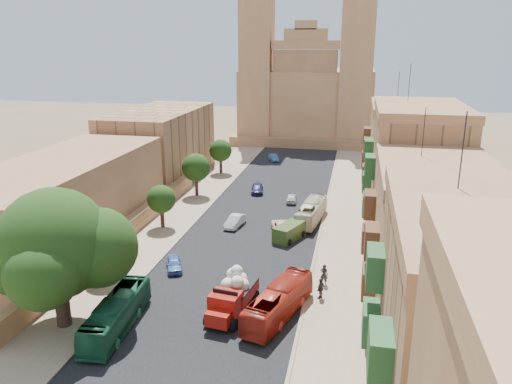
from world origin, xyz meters
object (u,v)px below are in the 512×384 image
at_px(bus_green_north, 117,314).
at_px(bus_red_east, 279,302).
at_px(ficus_tree, 56,247).
at_px(car_dkblue, 257,189).
at_px(car_blue_b, 274,158).
at_px(bus_cream_east, 311,212).
at_px(car_cream, 282,227).
at_px(street_tree_c, 196,168).
at_px(car_white_a, 235,221).
at_px(car_white_b, 292,198).
at_px(street_tree_b, 161,199).
at_px(street_tree_d, 221,151).
at_px(car_blue_a, 174,264).
at_px(red_truck, 232,294).
at_px(pedestrian_c, 321,288).
at_px(street_tree_a, 108,238).
at_px(olive_pickup, 289,232).
at_px(pedestrian_a, 324,274).
at_px(church, 308,93).

xyz_separation_m(bus_green_north, bus_red_east, (10.83, 3.92, -0.00)).
relative_size(ficus_tree, bus_red_east, 1.18).
relative_size(bus_green_north, car_dkblue, 2.23).
bearing_deg(car_blue_b, bus_cream_east, -95.49).
bearing_deg(ficus_tree, car_cream, 59.39).
xyz_separation_m(street_tree_c, car_white_a, (7.71, -10.29, -3.15)).
distance_m(street_tree_c, car_white_b, 13.04).
bearing_deg(street_tree_b, bus_cream_east, 17.29).
height_order(street_tree_d, car_white_a, street_tree_d).
xyz_separation_m(street_tree_d, car_blue_a, (5.00, -33.88, -2.97)).
bearing_deg(car_cream, car_white_b, -102.16).
height_order(street_tree_c, red_truck, street_tree_c).
distance_m(ficus_tree, street_tree_b, 20.20).
xyz_separation_m(car_dkblue, car_blue_b, (-0.98, 18.99, -0.01)).
bearing_deg(street_tree_b, car_blue_a, -63.17).
height_order(bus_cream_east, car_dkblue, bus_cream_east).
relative_size(bus_red_east, pedestrian_c, 4.95).
relative_size(bus_green_north, car_white_b, 2.70).
relative_size(bus_cream_east, car_blue_a, 2.58).
xyz_separation_m(street_tree_b, bus_red_east, (15.32, -15.87, -1.98)).
relative_size(bus_cream_east, pedestrian_c, 4.83).
bearing_deg(car_blue_a, street_tree_a, 179.13).
bearing_deg(street_tree_c, car_white_b, -1.82).
distance_m(street_tree_c, red_truck, 30.53).
relative_size(street_tree_a, olive_pickup, 1.20).
relative_size(street_tree_a, red_truck, 0.84).
bearing_deg(street_tree_b, street_tree_c, 90.00).
bearing_deg(street_tree_a, pedestrian_a, 5.98).
relative_size(church, pedestrian_c, 21.00).
relative_size(car_blue_a, car_white_a, 0.87).
bearing_deg(car_dkblue, car_cream, -78.35).
xyz_separation_m(street_tree_a, car_cream, (13.02, 13.02, -2.83)).
relative_size(church, olive_pickup, 8.42).
distance_m(ficus_tree, car_cream, 24.99).
bearing_deg(car_blue_b, pedestrian_a, -98.19).
xyz_separation_m(car_blue_a, car_white_b, (7.63, 21.48, -0.01)).
relative_size(ficus_tree, car_blue_b, 3.03).
relative_size(ficus_tree, pedestrian_a, 5.56).
xyz_separation_m(street_tree_c, car_dkblue, (7.57, 2.77, -3.21)).
height_order(bus_red_east, car_dkblue, bus_red_east).
distance_m(church, ficus_tree, 75.28).
distance_m(red_truck, bus_cream_east, 21.28).
bearing_deg(bus_red_east, street_tree_a, 2.13).
xyz_separation_m(street_tree_c, bus_red_east, (15.32, -27.87, -2.57)).
xyz_separation_m(olive_pickup, car_blue_a, (-9.03, -9.04, -0.25)).
bearing_deg(bus_cream_east, church, -76.16).
distance_m(street_tree_b, street_tree_c, 12.01).
height_order(bus_red_east, car_blue_b, bus_red_east).
distance_m(street_tree_a, street_tree_b, 12.00).
bearing_deg(street_tree_d, car_white_a, -70.92).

